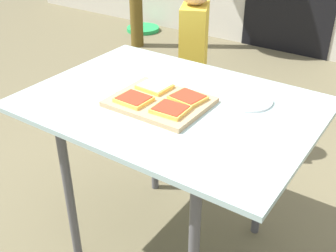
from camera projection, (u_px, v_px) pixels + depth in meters
The scene contains 11 objects.
ground_plane at pixel (170, 243), 2.00m from camera, with size 16.00×16.00×0.00m, color brown.
dining_table at pixel (170, 120), 1.66m from camera, with size 1.11×0.81×0.76m.
cutting_board at pixel (160, 102), 1.59m from camera, with size 0.36×0.29×0.02m, color tan.
pizza_slice_far_right at pixel (188, 98), 1.58m from camera, with size 0.14×0.12×0.02m.
pizza_slice_near_left at pixel (134, 99), 1.57m from camera, with size 0.13×0.11×0.02m.
pizza_slice_far_left at pixel (155, 86), 1.67m from camera, with size 0.13×0.11×0.02m.
pizza_slice_near_right at pixel (170, 109), 1.50m from camera, with size 0.13×0.11×0.02m.
plate_white_right at pixel (246, 100), 1.62m from camera, with size 0.20×0.20×0.01m, color white.
plate_white_left at pixel (123, 81), 1.76m from camera, with size 0.20×0.20×0.01m, color white.
child_left at pixel (193, 55), 2.37m from camera, with size 0.23×0.28×1.11m.
garden_hose_coil at pixel (143, 29), 4.83m from camera, with size 0.37×0.37×0.04m, color green.
Camera 1 is at (0.80, -1.20, 1.50)m, focal length 44.60 mm.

